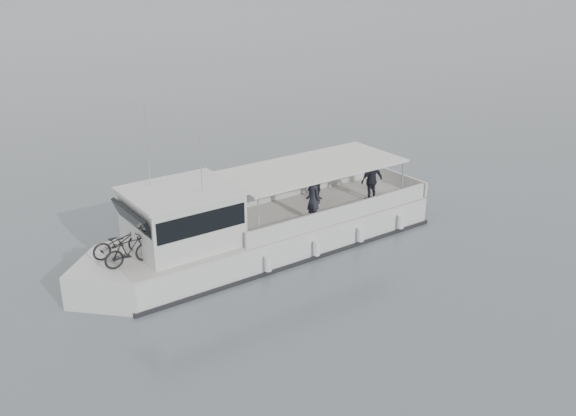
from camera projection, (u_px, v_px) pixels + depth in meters
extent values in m
plane|color=#50585E|center=(238.00, 240.00, 25.58)|extent=(1400.00, 1400.00, 0.00)
cube|color=silver|center=(275.00, 236.00, 24.74)|extent=(13.29, 7.89, 1.40)
cube|color=silver|center=(115.00, 282.00, 21.25)|extent=(3.26, 3.26, 1.40)
cube|color=beige|center=(275.00, 219.00, 24.48)|extent=(13.29, 7.89, 0.06)
cube|color=black|center=(276.00, 246.00, 24.89)|extent=(13.53, 8.09, 0.19)
cube|color=silver|center=(291.00, 189.00, 26.66)|extent=(8.06, 3.22, 0.65)
cube|color=silver|center=(342.00, 214.00, 24.15)|extent=(8.06, 3.22, 0.65)
cube|color=silver|center=(397.00, 179.00, 27.82)|extent=(1.35, 3.25, 0.65)
cube|color=silver|center=(182.00, 219.00, 22.03)|extent=(4.26, 3.96, 1.94)
cube|color=black|center=(136.00, 225.00, 21.07)|extent=(1.54, 2.73, 1.25)
cube|color=black|center=(182.00, 210.00, 21.91)|extent=(4.08, 3.92, 0.75)
cube|color=silver|center=(180.00, 191.00, 21.65)|extent=(4.54, 4.24, 0.11)
cube|color=silver|center=(312.00, 167.00, 24.75)|extent=(7.99, 5.66, 0.09)
cylinder|color=silver|center=(259.00, 220.00, 22.08)|extent=(0.08, 0.08, 1.78)
cylinder|color=silver|center=(215.00, 195.00, 24.36)|extent=(0.08, 0.08, 1.78)
cylinder|color=silver|center=(402.00, 182.00, 25.80)|extent=(0.08, 0.08, 1.78)
cylinder|color=silver|center=(353.00, 163.00, 28.08)|extent=(0.08, 0.08, 1.78)
cylinder|color=silver|center=(147.00, 147.00, 21.52)|extent=(0.04, 0.04, 2.80)
cylinder|color=silver|center=(201.00, 160.00, 20.87)|extent=(0.04, 0.04, 2.37)
cylinder|color=silver|center=(268.00, 264.00, 22.41)|extent=(0.33, 0.33, 0.54)
cylinder|color=silver|center=(317.00, 248.00, 23.57)|extent=(0.33, 0.33, 0.54)
cylinder|color=silver|center=(361.00, 234.00, 24.74)|extent=(0.33, 0.33, 0.54)
cylinder|color=silver|center=(401.00, 222.00, 25.90)|extent=(0.33, 0.33, 0.54)
imported|color=black|center=(119.00, 242.00, 21.37)|extent=(1.95, 1.27, 0.97)
imported|color=black|center=(129.00, 251.00, 20.71)|extent=(1.76, 1.06, 1.02)
imported|color=#23252F|center=(313.00, 199.00, 23.99)|extent=(0.67, 0.78, 1.81)
imported|color=#23252F|center=(317.00, 179.00, 26.11)|extent=(1.03, 0.89, 1.81)
imported|color=#23252F|center=(372.00, 180.00, 25.98)|extent=(1.15, 0.78, 1.81)
imported|color=#23252F|center=(373.00, 168.00, 27.37)|extent=(0.91, 1.29, 1.81)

